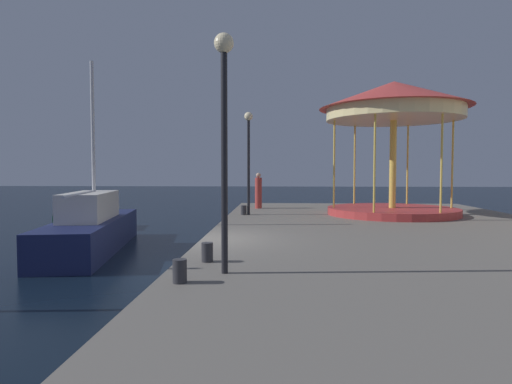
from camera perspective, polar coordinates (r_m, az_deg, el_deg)
ground_plane at (r=12.34m, az=-7.12°, el=-9.78°), size 120.00×120.00×0.00m
quay_dock at (r=12.71m, az=21.33°, el=-7.74°), size 12.19×26.33×0.80m
motorboat_green at (r=22.40m, az=-21.53°, el=-2.79°), size 2.33×4.72×1.54m
sailboat_navy at (r=15.58m, az=-20.73°, el=-4.49°), size 2.91×7.38×6.37m
carousel at (r=19.48m, az=17.56°, el=9.59°), size 6.24×6.24×5.62m
lamp_post_near_edge at (r=8.03m, az=-4.19°, el=10.58°), size 0.36×0.36×4.36m
lamp_post_mid_promenade at (r=18.51m, az=-0.98°, el=6.19°), size 0.36×0.36×4.34m
bollard_north at (r=9.16m, az=-6.39°, el=-7.83°), size 0.24×0.24×0.40m
bollard_south at (r=18.51m, az=-1.62°, el=-2.39°), size 0.24×0.24×0.40m
bollard_center at (r=7.56m, az=-9.95°, el=-10.15°), size 0.24×0.24×0.40m
person_far_corner at (r=21.63m, az=0.32°, el=0.04°), size 0.34×0.34×1.76m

